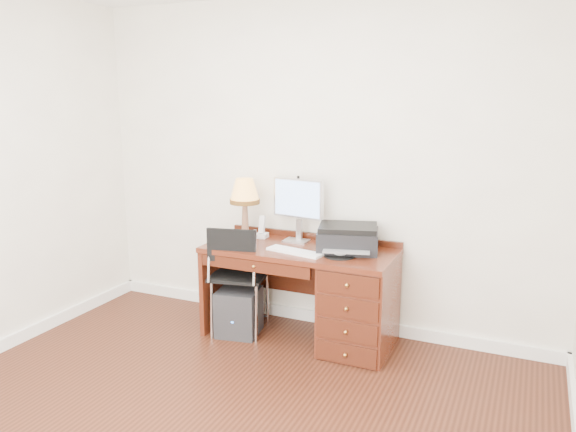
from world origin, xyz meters
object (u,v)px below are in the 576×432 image
at_px(printer, 348,238).
at_px(chair, 235,269).
at_px(monitor, 298,202).
at_px(equipment_box, 239,312).
at_px(desk, 338,294).
at_px(leg_lamp, 245,195).
at_px(phone, 262,231).

height_order(printer, chair, printer).
relative_size(monitor, equipment_box, 1.37).
bearing_deg(desk, chair, -169.11).
distance_m(monitor, chair, 0.74).
bearing_deg(monitor, leg_lamp, -156.87).
relative_size(desk, monitor, 2.89).
bearing_deg(chair, printer, 3.15).
bearing_deg(chair, phone, 63.74).
bearing_deg(chair, equipment_box, 36.43).
distance_m(desk, phone, 0.85).
distance_m(printer, phone, 0.79).
xyz_separation_m(desk, chair, (-0.82, -0.16, 0.15)).
bearing_deg(leg_lamp, printer, -0.05).
distance_m(monitor, leg_lamp, 0.44).
xyz_separation_m(printer, phone, (-0.78, 0.09, -0.04)).
xyz_separation_m(leg_lamp, chair, (0.03, -0.23, -0.56)).
height_order(desk, leg_lamp, leg_lamp).
height_order(monitor, phone, monitor).
xyz_separation_m(desk, monitor, (-0.42, 0.19, 0.66)).
bearing_deg(equipment_box, monitor, 31.16).
distance_m(monitor, printer, 0.53).
distance_m(desk, printer, 0.45).
height_order(desk, printer, printer).
relative_size(leg_lamp, phone, 2.68).
bearing_deg(desk, phone, 167.39).
height_order(monitor, leg_lamp, monitor).
bearing_deg(phone, monitor, 2.76).
distance_m(leg_lamp, equipment_box, 0.96).
xyz_separation_m(desk, phone, (-0.74, 0.16, 0.39)).
relative_size(chair, equipment_box, 2.43).
xyz_separation_m(phone, equipment_box, (-0.07, -0.30, -0.62)).
distance_m(desk, chair, 0.85).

